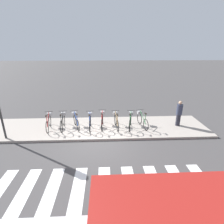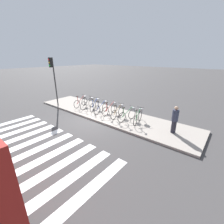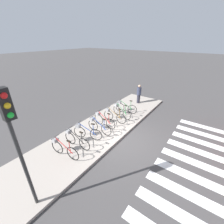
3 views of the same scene
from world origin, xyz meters
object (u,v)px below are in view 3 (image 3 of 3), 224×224
parked_bicycle_1 (76,139)px  parked_bicycle_2 (86,132)px  parked_bicycle_6 (121,111)px  traffic_light (14,132)px  parked_bicycle_3 (98,126)px  parked_bicycle_0 (63,148)px  pedestrian (139,94)px  parked_bicycle_7 (125,107)px  parked_bicycle_4 (103,120)px  parked_bicycle_5 (113,115)px

parked_bicycle_1 → parked_bicycle_2: (0.76, 0.04, 0.00)m
parked_bicycle_6 → traffic_light: bearing=-170.5°
parked_bicycle_3 → traffic_light: (-4.32, -1.12, 2.38)m
traffic_light → parked_bicycle_3: bearing=14.5°
parked_bicycle_0 → pedestrian: bearing=0.6°
pedestrian → traffic_light: (-9.58, -1.24, 2.02)m
parked_bicycle_2 → traffic_light: traffic_light is taller
parked_bicycle_3 → pedestrian: size_ratio=1.05×
parked_bicycle_0 → parked_bicycle_6: 4.73m
parked_bicycle_3 → parked_bicycle_6: size_ratio=1.02×
parked_bicycle_0 → parked_bicycle_3: 2.38m
parked_bicycle_1 → parked_bicycle_2: same height
traffic_light → parked_bicycle_6: bearing=9.5°
parked_bicycle_2 → parked_bicycle_3: (0.83, -0.13, 0.00)m
parked_bicycle_6 → parked_bicycle_7: bearing=8.7°
parked_bicycle_3 → parked_bicycle_4: 0.73m
parked_bicycle_3 → traffic_light: traffic_light is taller
parked_bicycle_0 → parked_bicycle_1: size_ratio=1.00×
parked_bicycle_5 → traffic_light: 6.41m
parked_bicycle_1 → parked_bicycle_6: bearing=-1.5°
parked_bicycle_3 → parked_bicycle_5: same height
parked_bicycle_6 → pedestrian: (2.91, 0.13, 0.36)m
parked_bicycle_0 → parked_bicycle_5: same height
parked_bicycle_2 → parked_bicycle_5: size_ratio=0.95×
parked_bicycle_5 → traffic_light: bearing=-169.0°
parked_bicycle_4 → parked_bicycle_2: bearing=-178.0°
parked_bicycle_7 → traffic_light: size_ratio=0.40×
parked_bicycle_1 → parked_bicycle_5: size_ratio=1.00×
parked_bicycle_6 → parked_bicycle_5: bearing=178.5°
parked_bicycle_3 → traffic_light: 5.06m
parked_bicycle_1 → parked_bicycle_4: bearing=2.3°
traffic_light → parked_bicycle_0: bearing=30.7°
parked_bicycle_3 → pedestrian: bearing=1.3°
parked_bicycle_3 → parked_bicycle_6: same height
parked_bicycle_5 → pedestrian: bearing=1.7°
pedestrian → parked_bicycle_0: bearing=-179.4°
parked_bicycle_1 → parked_bicycle_3: size_ratio=1.00×
parked_bicycle_4 → traffic_light: traffic_light is taller
parked_bicycle_2 → parked_bicycle_6: same height
parked_bicycle_0 → traffic_light: traffic_light is taller
parked_bicycle_3 → traffic_light: bearing=-165.5°
parked_bicycle_4 → parked_bicycle_7: size_ratio=1.02×
parked_bicycle_4 → traffic_light: size_ratio=0.41×
parked_bicycle_3 → parked_bicycle_7: (3.06, 0.10, 0.00)m
parked_bicycle_6 → pedestrian: pedestrian is taller
parked_bicycle_3 → parked_bicycle_2: bearing=171.1°
parked_bicycle_4 → pedestrian: pedestrian is taller
parked_bicycle_4 → parked_bicycle_1: bearing=-177.7°
parked_bicycle_7 → parked_bicycle_5: bearing=-176.7°
parked_bicycle_4 → parked_bicycle_7: bearing=-2.0°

